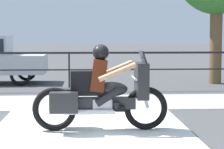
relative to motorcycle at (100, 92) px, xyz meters
name	(u,v)px	position (x,y,z in m)	size (l,w,h in m)	color
ground_plane	(58,134)	(-0.74, -0.22, -0.68)	(120.00, 120.00, 0.00)	#424244
sidewalk_band	(66,102)	(-0.74, 3.18, -0.68)	(44.00, 2.40, 0.01)	#99968E
crosswalk_band	(92,136)	(-0.16, -0.42, -0.68)	(3.49, 6.00, 0.01)	silver
fence_railing	(69,60)	(-0.74, 5.23, 0.24)	(36.00, 0.05, 1.17)	black
motorcycle	(100,92)	(0.00, 0.00, 0.00)	(2.40, 0.76, 1.53)	black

